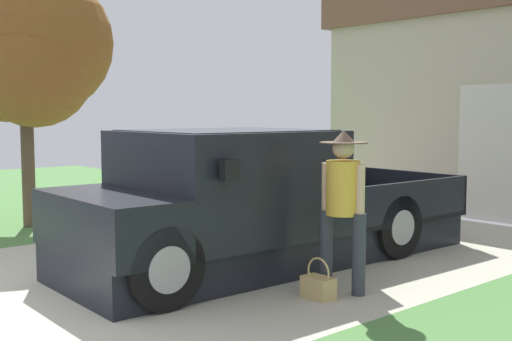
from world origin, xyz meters
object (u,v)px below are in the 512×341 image
person_with_hat (343,197)px  handbag (318,286)px  front_yard_tree (27,53)px  pickup_truck (242,205)px

person_with_hat → handbag: (-0.00, -0.34, -0.86)m
person_with_hat → front_yard_tree: 6.17m
pickup_truck → person_with_hat: size_ratio=3.25×
person_with_hat → pickup_truck: bearing=-9.3°
handbag → pickup_truck: bearing=170.0°
pickup_truck → front_yard_tree: bearing=12.2°
pickup_truck → person_with_hat: person_with_hat is taller
pickup_truck → handbag: (1.50, -0.26, -0.62)m
pickup_truck → handbag: 1.64m
handbag → front_yard_tree: (-5.83, -0.55, 2.64)m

